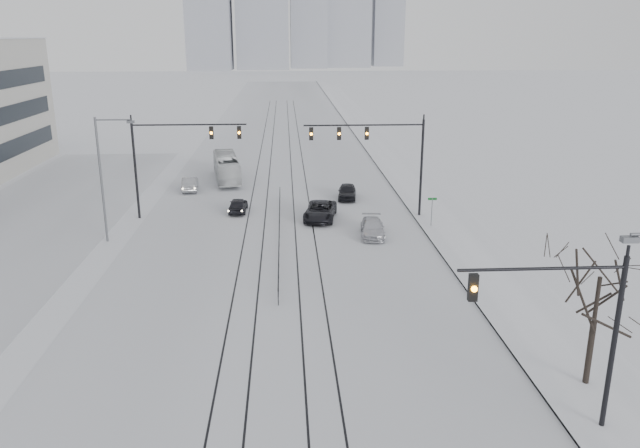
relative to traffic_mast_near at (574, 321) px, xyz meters
The scene contains 18 objects.
road 55.26m from the traffic_mast_near, 101.30° to the left, with size 22.00×260.00×0.02m, color silver.
sidewalk_east 54.26m from the traffic_mast_near, 87.13° to the left, with size 5.00×260.00×0.16m, color white.
curb 54.19m from the traffic_mast_near, 89.72° to the left, with size 0.10×260.00×0.12m, color gray.
parking_strip 42.54m from the traffic_mast_near, 136.71° to the left, with size 14.00×60.00×0.03m, color silver.
tram_rails 35.96m from the traffic_mast_near, 107.60° to the left, with size 5.30×180.00×0.01m.
traffic_mast_near is the anchor object (origin of this frame).
traffic_mast_ne 29.14m from the traffic_mast_near, 95.19° to the left, with size 9.60×0.37×8.00m.
traffic_mast_nw 35.69m from the traffic_mast_near, 122.77° to the left, with size 9.10×0.37×8.00m.
street_light_west 33.24m from the traffic_mast_near, 133.76° to the left, with size 2.73×0.25×9.00m.
bare_tree 3.85m from the traffic_mast_near, 51.24° to the left, with size 4.40×4.40×6.10m.
median_fence 26.62m from the traffic_mast_near, 114.20° to the left, with size 0.06×24.00×1.00m.
street_sign 26.19m from the traffic_mast_near, 87.77° to the left, with size 0.70×0.06×2.40m.
sedan_sb_inner 34.60m from the traffic_mast_near, 114.60° to the left, with size 1.44×3.58×1.22m, color black.
sedan_sb_outer 43.96m from the traffic_mast_near, 116.37° to the left, with size 1.39×3.98×1.31m, color gray.
sedan_nb_front 29.91m from the traffic_mast_near, 104.64° to the left, with size 2.34×5.07×1.41m, color black.
sedan_nb_right 24.76m from the traffic_mast_near, 99.07° to the left, with size 1.71×4.21×1.22m, color #BABBC3.
sedan_nb_far 35.71m from the traffic_mast_near, 97.54° to the left, with size 1.58×3.93×1.34m, color black.
box_truck 46.49m from the traffic_mast_near, 110.54° to the left, with size 2.22×9.51×2.65m, color silver.
Camera 1 is at (0.49, -13.85, 14.43)m, focal length 35.00 mm.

